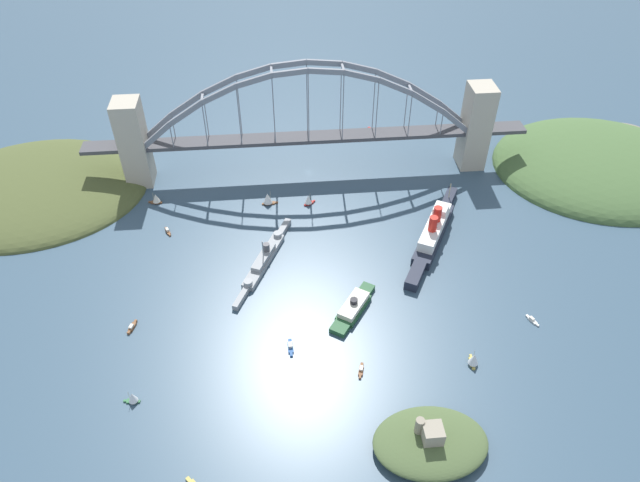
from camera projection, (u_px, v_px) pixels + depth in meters
The scene contains 19 objects.
ground_plane at pixel (309, 172), 381.15m from camera, with size 1400.00×1400.00×0.00m, color #385166.
harbor_arch_bridge at pixel (308, 133), 361.74m from camera, with size 280.36×18.63×75.09m.
headland_west_shore at pixel (600, 166), 386.46m from camera, with size 140.98×125.65×29.36m.
headland_east_shore at pixel (38, 189), 366.30m from camera, with size 141.91×122.35×20.49m.
ocean_liner at pixel (434, 231), 326.32m from camera, with size 49.86×84.07×20.56m.
naval_cruiser at pixel (264, 259), 313.29m from camera, with size 33.29×68.92×15.62m.
harbor_ferry_steamer at pixel (353, 307), 286.34m from camera, with size 26.98×34.89×7.94m.
fort_island_mid_harbor at pixel (430, 442), 229.55m from camera, with size 46.65×33.10×14.78m.
seaplane_taxiing_near_bridge at pixel (372, 132), 416.46m from camera, with size 8.20×10.25×4.96m.
small_boat_1 at pixel (132, 327), 278.77m from camera, with size 3.83×8.81×2.34m.
small_boat_2 at pixel (132, 397), 245.93m from camera, with size 7.38×4.57×7.05m.
small_boat_3 at pixel (308, 200), 352.05m from camera, with size 7.51×6.10×7.72m.
small_boat_4 at pixel (291, 347), 269.64m from camera, with size 2.63×10.16×2.34m.
small_boat_5 at pixel (532, 320), 282.42m from camera, with size 4.45×7.99×1.92m.
small_boat_6 at pixel (268, 198), 351.82m from camera, with size 9.97×5.96×9.27m.
small_boat_7 at pixel (474, 359), 260.51m from camera, with size 5.08×8.48×8.37m.
small_boat_8 at pixel (361, 370), 259.75m from camera, with size 3.47×8.67×2.09m.
small_boat_9 at pixel (168, 231), 333.65m from camera, with size 4.45×8.25×2.36m.
small_boat_10 at pixel (156, 198), 353.05m from camera, with size 8.54×5.31×7.72m.
Camera 1 is at (22.26, 317.42, 214.90)m, focal length 32.31 mm.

